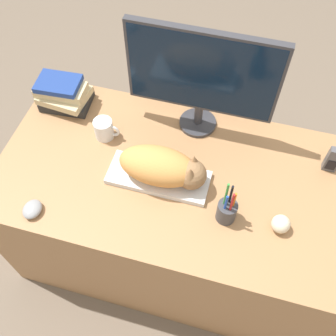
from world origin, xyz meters
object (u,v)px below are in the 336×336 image
at_px(keyboard, 159,178).
at_px(phone, 333,160).
at_px(baseball, 281,224).
at_px(coffee_mug, 104,129).
at_px(computer_mouse, 32,209).
at_px(pen_cup, 227,210).
at_px(book_stack, 64,94).
at_px(cat, 165,167).
at_px(monitor, 202,76).

relative_size(keyboard, phone, 3.29).
bearing_deg(baseball, phone, 63.19).
xyz_separation_m(coffee_mug, phone, (0.94, 0.08, 0.02)).
relative_size(computer_mouse, pen_cup, 0.38).
xyz_separation_m(coffee_mug, pen_cup, (0.57, -0.25, 0.01)).
bearing_deg(baseball, computer_mouse, -168.80).
distance_m(computer_mouse, book_stack, 0.56).
height_order(computer_mouse, baseball, baseball).
bearing_deg(book_stack, cat, -27.01).
relative_size(keyboard, monitor, 0.68).
xyz_separation_m(cat, baseball, (0.46, -0.09, -0.06)).
bearing_deg(pen_cup, phone, 42.42).
height_order(coffee_mug, phone, phone).
distance_m(monitor, phone, 0.62).
xyz_separation_m(coffee_mug, book_stack, (-0.24, 0.13, 0.02)).
height_order(pen_cup, book_stack, pen_cup).
relative_size(coffee_mug, baseball, 1.61).
bearing_deg(book_stack, baseball, -19.96).
relative_size(cat, monitor, 0.58).
xyz_separation_m(monitor, baseball, (0.40, -0.41, -0.25)).
bearing_deg(computer_mouse, coffee_mug, 72.18).
relative_size(computer_mouse, phone, 0.68).
relative_size(pen_cup, book_stack, 0.95).
bearing_deg(baseball, coffee_mug, 162.72).
distance_m(baseball, book_stack, 1.08).
bearing_deg(pen_cup, baseball, 2.37).
bearing_deg(baseball, keyboard, 169.82).
height_order(pen_cup, baseball, pen_cup).
bearing_deg(phone, cat, -159.39).
distance_m(keyboard, phone, 0.70).
relative_size(coffee_mug, pen_cup, 0.51).
bearing_deg(keyboard, computer_mouse, -147.38).
bearing_deg(phone, coffee_mug, -174.91).
bearing_deg(monitor, keyboard, -104.83).
bearing_deg(pen_cup, coffee_mug, 156.53).
height_order(cat, phone, cat).
bearing_deg(keyboard, monitor, 75.17).
height_order(keyboard, baseball, baseball).
distance_m(pen_cup, baseball, 0.20).
height_order(monitor, coffee_mug, monitor).
xyz_separation_m(coffee_mug, baseball, (0.77, -0.24, -0.01)).
bearing_deg(baseball, cat, 169.26).
xyz_separation_m(monitor, pen_cup, (0.20, -0.42, -0.23)).
bearing_deg(coffee_mug, keyboard, -28.31).
bearing_deg(pen_cup, book_stack, 155.17).
distance_m(cat, computer_mouse, 0.52).
height_order(cat, book_stack, cat).
relative_size(cat, pen_cup, 1.57).
relative_size(monitor, computer_mouse, 7.10).
bearing_deg(keyboard, book_stack, 151.85).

